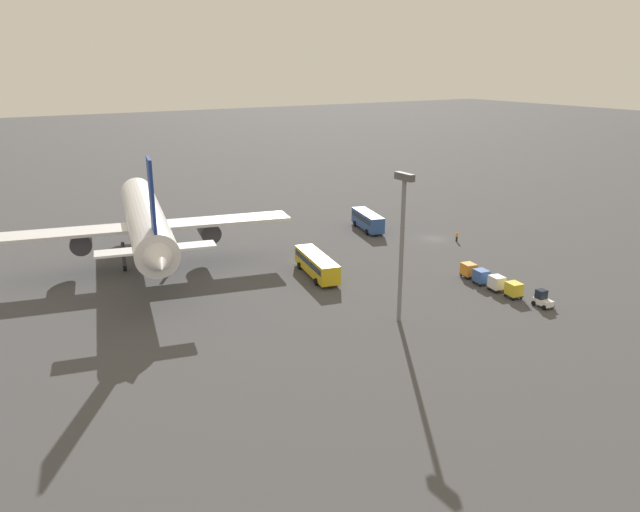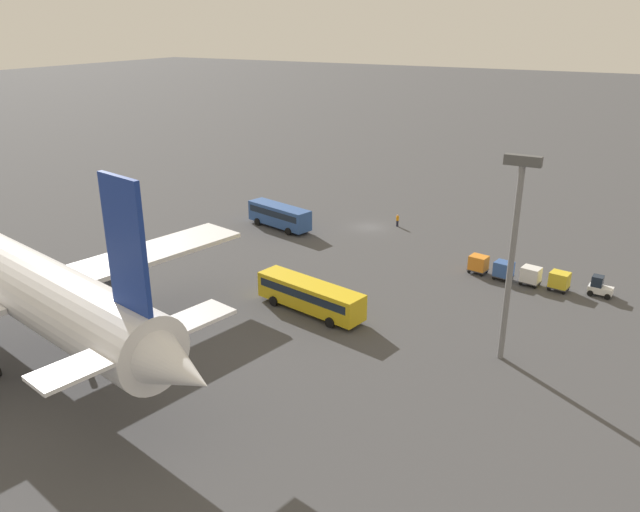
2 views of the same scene
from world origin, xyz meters
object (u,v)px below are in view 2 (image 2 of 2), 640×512
airplane (18,280)px  cargo_cart_orange (478,263)px  worker_person (397,220)px  cargo_cart_yellow (559,280)px  cargo_cart_white (531,275)px  baggage_tug (599,287)px  shuttle_bus_far (310,294)px  cargo_cart_blue (504,269)px  shuttle_bus_near (279,215)px

airplane → cargo_cart_orange: size_ratio=21.92×
worker_person → cargo_cart_yellow: size_ratio=0.78×
airplane → cargo_cart_orange: airplane is taller
airplane → cargo_cart_white: 50.27m
cargo_cart_yellow → baggage_tug: bearing=-168.3°
shuttle_bus_far → cargo_cart_yellow: (-20.55, -17.20, -0.63)m
cargo_cart_white → cargo_cart_blue: 2.95m
cargo_cart_blue → cargo_cart_orange: (2.95, -0.51, 0.00)m
cargo_cart_yellow → cargo_cart_orange: (8.85, -0.65, 0.00)m
airplane → cargo_cart_blue: airplane is taller
baggage_tug → worker_person: 29.51m
shuttle_bus_far → baggage_tug: size_ratio=4.89×
shuttle_bus_near → cargo_cart_orange: size_ratio=4.65×
cargo_cart_yellow → cargo_cart_orange: 8.87m
cargo_cart_orange → shuttle_bus_far: bearing=56.8°
cargo_cart_orange → cargo_cart_yellow: bearing=175.8°
worker_person → cargo_cart_orange: (-14.55, 11.40, 0.32)m
shuttle_bus_far → cargo_cart_orange: (-11.70, -17.85, -0.63)m
airplane → baggage_tug: bearing=-126.0°
airplane → baggage_tug: size_ratio=19.72×
airplane → worker_person: size_ratio=28.12×
shuttle_bus_far → worker_person: (2.85, -29.26, -0.95)m
worker_person → cargo_cart_yellow: cargo_cart_yellow is taller
cargo_cart_blue → shuttle_bus_far: bearing=49.8°
cargo_cart_blue → baggage_tug: bearing=-176.1°
baggage_tug → cargo_cart_orange: 12.73m
airplane → shuttle_bus_near: airplane is taller
shuttle_bus_far → cargo_cart_white: 24.62m
airplane → cargo_cart_blue: 48.40m
shuttle_bus_far → worker_person: bearing=-73.2°
shuttle_bus_near → worker_person: bearing=-134.3°
cargo_cart_blue → cargo_cart_orange: size_ratio=1.00×
cargo_cart_blue → cargo_cart_orange: same height
airplane → shuttle_bus_far: size_ratio=4.03×
airplane → cargo_cart_blue: bearing=-118.8°
cargo_cart_orange → shuttle_bus_near: bearing=-5.8°
airplane → worker_person: 50.59m
baggage_tug → worker_person: size_ratio=1.43×
airplane → worker_person: (-13.94, -48.25, -6.08)m
worker_person → shuttle_bus_far: bearing=95.6°
shuttle_bus_far → baggage_tug: 30.36m
airplane → cargo_cart_yellow: bearing=-123.8°
airplane → shuttle_bus_far: airplane is taller
cargo_cart_blue → cargo_cart_orange: bearing=-9.8°
baggage_tug → cargo_cart_yellow: (3.88, 0.80, 0.25)m
shuttle_bus_near → worker_person: 16.39m
airplane → cargo_cart_orange: (-28.49, -36.85, -5.75)m
airplane → cargo_cart_yellow: (-37.34, -36.20, -5.75)m
shuttle_bus_far → cargo_cart_yellow: bearing=-128.8°
shuttle_bus_near → shuttle_bus_far: shuttle_bus_near is taller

